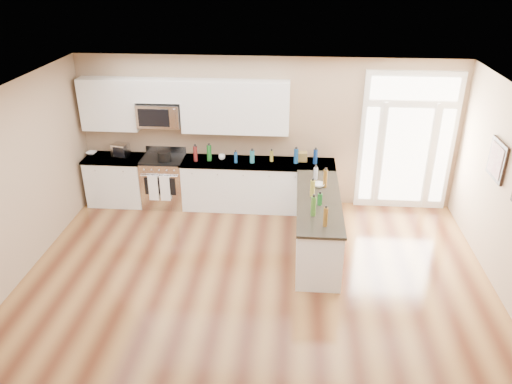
# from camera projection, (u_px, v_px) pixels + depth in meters

# --- Properties ---
(ground) EXTENTS (8.00, 8.00, 0.00)m
(ground) POSITION_uv_depth(u_px,v_px,m) (247.00, 343.00, 6.28)
(ground) COLOR #512716
(room_shell) EXTENTS (8.00, 8.00, 8.00)m
(room_shell) POSITION_uv_depth(u_px,v_px,m) (246.00, 225.00, 5.54)
(room_shell) COLOR tan
(room_shell) RESTS_ON ground
(back_cabinet_left) EXTENTS (1.10, 0.66, 0.94)m
(back_cabinet_left) POSITION_uv_depth(u_px,v_px,m) (117.00, 181.00, 9.61)
(back_cabinet_left) COLOR white
(back_cabinet_left) RESTS_ON ground
(back_cabinet_right) EXTENTS (2.85, 0.66, 0.94)m
(back_cabinet_right) POSITION_uv_depth(u_px,v_px,m) (258.00, 186.00, 9.41)
(back_cabinet_right) COLOR white
(back_cabinet_right) RESTS_ON ground
(peninsula_cabinet) EXTENTS (0.69, 2.32, 0.94)m
(peninsula_cabinet) POSITION_uv_depth(u_px,v_px,m) (317.00, 227.00, 8.03)
(peninsula_cabinet) COLOR white
(peninsula_cabinet) RESTS_ON ground
(upper_cabinet_left) EXTENTS (1.04, 0.33, 0.95)m
(upper_cabinet_left) POSITION_uv_depth(u_px,v_px,m) (109.00, 104.00, 9.09)
(upper_cabinet_left) COLOR white
(upper_cabinet_left) RESTS_ON room_shell
(upper_cabinet_right) EXTENTS (1.94, 0.33, 0.95)m
(upper_cabinet_right) POSITION_uv_depth(u_px,v_px,m) (235.00, 107.00, 8.92)
(upper_cabinet_right) COLOR white
(upper_cabinet_right) RESTS_ON room_shell
(upper_cabinet_short) EXTENTS (0.82, 0.33, 0.40)m
(upper_cabinet_short) POSITION_uv_depth(u_px,v_px,m) (158.00, 90.00, 8.90)
(upper_cabinet_short) COLOR white
(upper_cabinet_short) RESTS_ON room_shell
(microwave) EXTENTS (0.78, 0.41, 0.42)m
(microwave) POSITION_uv_depth(u_px,v_px,m) (160.00, 115.00, 9.06)
(microwave) COLOR silver
(microwave) RESTS_ON room_shell
(entry_door) EXTENTS (1.70, 0.10, 2.60)m
(entry_door) POSITION_uv_depth(u_px,v_px,m) (407.00, 142.00, 9.07)
(entry_door) COLOR white
(entry_door) RESTS_ON ground
(wall_art_near) EXTENTS (0.05, 0.58, 0.58)m
(wall_art_near) POSITION_uv_depth(u_px,v_px,m) (497.00, 160.00, 7.26)
(wall_art_near) COLOR black
(wall_art_near) RESTS_ON room_shell
(kitchen_range) EXTENTS (0.78, 0.69, 1.08)m
(kitchen_range) POSITION_uv_depth(u_px,v_px,m) (165.00, 181.00, 9.52)
(kitchen_range) COLOR silver
(kitchen_range) RESTS_ON ground
(stockpot) EXTENTS (0.32, 0.32, 0.19)m
(stockpot) POSITION_uv_depth(u_px,v_px,m) (164.00, 156.00, 9.17)
(stockpot) COLOR black
(stockpot) RESTS_ON kitchen_range
(toaster_oven) EXTENTS (0.33, 0.28, 0.25)m
(toaster_oven) POSITION_uv_depth(u_px,v_px,m) (121.00, 150.00, 9.39)
(toaster_oven) COLOR silver
(toaster_oven) RESTS_ON back_cabinet_left
(cardboard_box) EXTENTS (0.21, 0.16, 0.17)m
(cardboard_box) POSITION_uv_depth(u_px,v_px,m) (301.00, 156.00, 9.19)
(cardboard_box) COLOR olive
(cardboard_box) RESTS_ON back_cabinet_right
(bowl_left) EXTENTS (0.21, 0.21, 0.05)m
(bowl_left) POSITION_uv_depth(u_px,v_px,m) (91.00, 153.00, 9.52)
(bowl_left) COLOR white
(bowl_left) RESTS_ON back_cabinet_left
(bowl_peninsula) EXTENTS (0.20, 0.20, 0.06)m
(bowl_peninsula) POSITION_uv_depth(u_px,v_px,m) (319.00, 185.00, 8.21)
(bowl_peninsula) COLOR white
(bowl_peninsula) RESTS_ON peninsula_cabinet
(cup_counter) EXTENTS (0.15, 0.15, 0.10)m
(cup_counter) POSITION_uv_depth(u_px,v_px,m) (222.00, 157.00, 9.27)
(cup_counter) COLOR white
(cup_counter) RESTS_ON back_cabinet_right
(counter_bottles) EXTENTS (2.41, 2.40, 0.30)m
(counter_bottles) POSITION_uv_depth(u_px,v_px,m) (279.00, 171.00, 8.49)
(counter_bottles) COLOR #19591E
(counter_bottles) RESTS_ON back_cabinet_right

